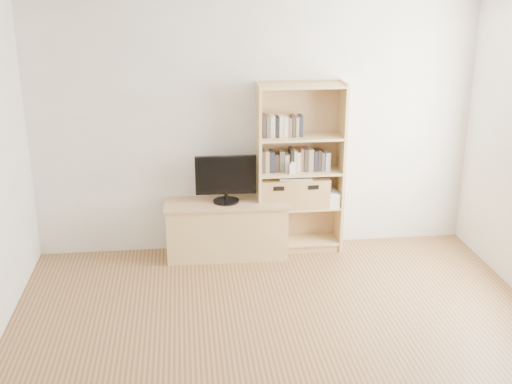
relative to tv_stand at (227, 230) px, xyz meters
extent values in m
cube|color=brown|center=(0.33, -2.27, -0.28)|extent=(4.50, 5.00, 0.01)
cube|color=beige|center=(0.33, 0.23, 1.02)|extent=(4.50, 0.02, 2.60)
cube|color=white|center=(0.33, -2.27, 2.32)|extent=(4.50, 5.00, 0.01)
cube|color=tan|center=(0.00, 0.00, 0.00)|extent=(1.22, 0.48, 0.56)
cube|color=tan|center=(0.76, 0.07, 0.60)|extent=(0.88, 0.31, 1.76)
cube|color=black|center=(0.00, 0.00, 0.54)|extent=(0.61, 0.06, 0.48)
cube|color=#36302C|center=(0.76, 0.09, 0.70)|extent=(0.89, 0.17, 0.24)
cube|color=#36302C|center=(0.57, 0.09, 1.04)|extent=(0.36, 0.15, 0.19)
cube|color=white|center=(0.67, -0.03, 0.64)|extent=(0.06, 0.04, 0.10)
cube|color=#AB7A4D|center=(0.53, 0.07, 0.36)|extent=(0.37, 0.31, 0.30)
cube|color=#AB7A4D|center=(0.87, 0.07, 0.36)|extent=(0.37, 0.31, 0.30)
cube|color=silver|center=(0.72, 0.05, 0.52)|extent=(0.35, 0.27, 0.03)
cube|color=silver|center=(1.07, 0.07, 0.27)|extent=(0.19, 0.27, 0.13)
camera|label=1|loc=(-0.41, -6.09, 2.50)|focal=45.00mm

